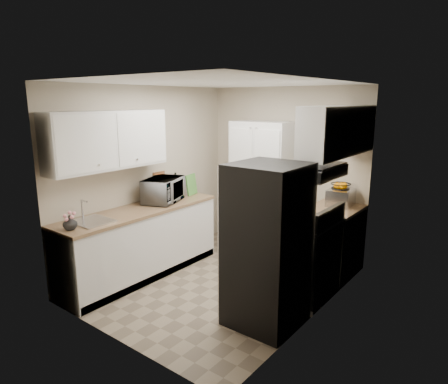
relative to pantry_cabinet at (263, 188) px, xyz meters
The scene contains 16 objects.
ground 1.66m from the pantry_cabinet, 81.35° to the right, with size 3.20×3.20×0.00m, color #7A6B56.
room_shell 1.48m from the pantry_cabinet, 82.18° to the right, with size 2.64×3.24×2.52m.
pantry_cabinet is the anchor object (origin of this frame).
base_cabinet_left 2.00m from the pantry_cabinet, 114.36° to the right, with size 0.60×2.30×0.88m, color silver.
countertop_left 1.92m from the pantry_cabinet, 114.36° to the right, with size 0.63×2.33×0.04m, color #846647.
base_cabinet_right 1.32m from the pantry_cabinet, ahead, with size 0.60×0.80×0.88m, color silver.
countertop_right 1.20m from the pantry_cabinet, ahead, with size 0.63×0.83×0.04m, color #846647.
electric_range 1.58m from the pantry_cabinet, 38.22° to the right, with size 0.71×0.78×1.13m.
refrigerator 2.07m from the pantry_cabinet, 56.54° to the right, with size 0.70×0.72×1.70m, color #B7B7BC.
microwave 1.53m from the pantry_cabinet, 122.50° to the right, with size 0.60×0.41×0.33m, color #AFAFB4.
wine_bottle 1.32m from the pantry_cabinet, 132.81° to the right, with size 0.08×0.08×0.32m, color black.
flower_vase 2.87m from the pantry_cabinet, 104.76° to the right, with size 0.15×0.15×0.16m, color white.
cutting_board 1.09m from the pantry_cabinet, 137.33° to the right, with size 0.02×0.25×0.31m, color #4C8F3B.
toaster_oven 1.21m from the pantry_cabinet, ahead, with size 0.30×0.39×0.22m, color #B0B1B6.
fruit_basket 1.20m from the pantry_cabinet, ahead, with size 0.26×0.26×0.11m, color #F98E00, non-canonical shape.
kitchen_mat 1.34m from the pantry_cabinet, 68.48° to the right, with size 0.47×0.75×0.01m, color tan.
Camera 1 is at (2.94, -3.73, 2.30)m, focal length 32.00 mm.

